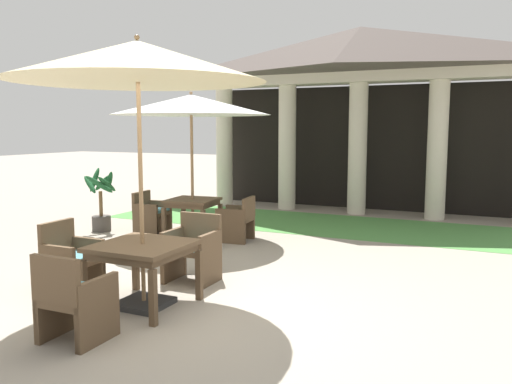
% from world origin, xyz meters
% --- Properties ---
extents(ground_plane, '(60.00, 60.00, 0.00)m').
position_xyz_m(ground_plane, '(0.00, 0.00, 0.00)').
color(ground_plane, '#9E9384').
extents(background_pavilion, '(8.32, 2.92, 4.33)m').
position_xyz_m(background_pavilion, '(0.00, 7.50, 3.33)').
color(background_pavilion, beige).
rests_on(background_pavilion, ground).
extents(lawn_strip, '(10.12, 2.53, 0.01)m').
position_xyz_m(lawn_strip, '(0.00, 5.71, 0.00)').
color(lawn_strip, '#519347').
rests_on(lawn_strip, ground).
extents(patio_table_near_foreground, '(1.00, 1.00, 0.73)m').
position_xyz_m(patio_table_near_foreground, '(-0.55, -0.07, 0.63)').
color(patio_table_near_foreground, brown).
rests_on(patio_table_near_foreground, ground).
extents(patio_umbrella_near_foreground, '(2.81, 2.81, 3.02)m').
position_xyz_m(patio_umbrella_near_foreground, '(-0.55, -0.07, 2.72)').
color(patio_umbrella_near_foreground, '#2D2D2D').
rests_on(patio_umbrella_near_foreground, ground).
extents(patio_chair_near_foreground_north, '(0.63, 0.56, 0.89)m').
position_xyz_m(patio_chair_near_foreground_north, '(-0.57, 1.01, 0.43)').
color(patio_chair_near_foreground_north, brown).
rests_on(patio_chair_near_foreground_north, ground).
extents(patio_chair_near_foreground_south, '(0.57, 0.56, 0.87)m').
position_xyz_m(patio_chair_near_foreground_south, '(-0.54, -1.15, 0.40)').
color(patio_chair_near_foreground_south, brown).
rests_on(patio_chair_near_foreground_south, ground).
extents(patio_chair_near_foreground_west, '(0.54, 0.57, 0.89)m').
position_xyz_m(patio_chair_near_foreground_west, '(-1.63, -0.08, 0.41)').
color(patio_chair_near_foreground_west, brown).
rests_on(patio_chair_near_foreground_west, ground).
extents(patio_table_mid_left, '(0.93, 0.93, 0.72)m').
position_xyz_m(patio_table_mid_left, '(-2.05, 3.39, 0.62)').
color(patio_table_mid_left, brown).
rests_on(patio_table_mid_left, ground).
extents(patio_umbrella_mid_left, '(2.89, 2.89, 2.68)m').
position_xyz_m(patio_umbrella_mid_left, '(-2.05, 3.39, 2.42)').
color(patio_umbrella_mid_left, '#2D2D2D').
rests_on(patio_umbrella_mid_left, ground).
extents(patio_chair_mid_left_west, '(0.58, 0.65, 0.82)m').
position_xyz_m(patio_chair_mid_left_west, '(-2.93, 3.29, 0.40)').
color(patio_chair_mid_left_west, brown).
rests_on(patio_chair_mid_left_west, ground).
extents(patio_chair_mid_left_east, '(0.62, 0.61, 0.80)m').
position_xyz_m(patio_chair_mid_left_east, '(-1.17, 3.48, 0.38)').
color(patio_chair_mid_left_east, brown).
rests_on(patio_chair_mid_left_east, ground).
extents(potted_palm_left_edge, '(0.71, 0.71, 1.26)m').
position_xyz_m(potted_palm_left_edge, '(-4.00, 3.14, 0.51)').
color(potted_palm_left_edge, '#47423D').
rests_on(potted_palm_left_edge, ground).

